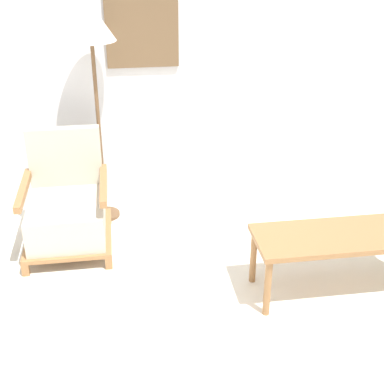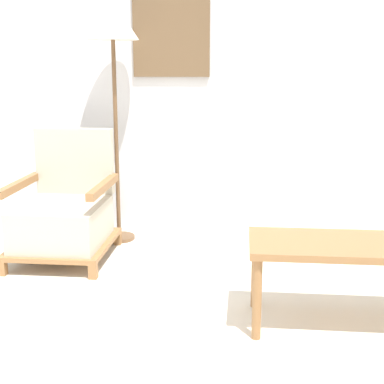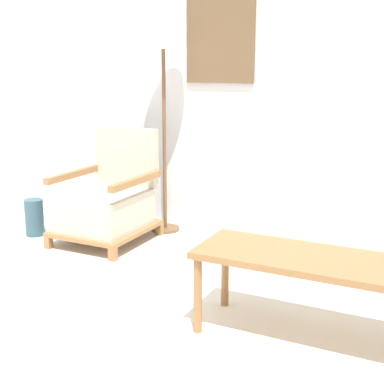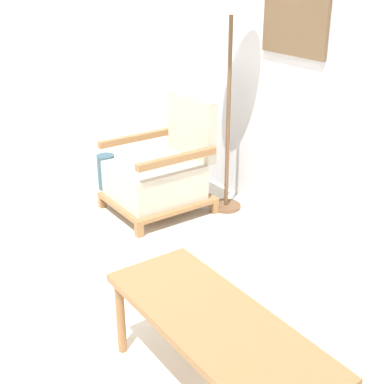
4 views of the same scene
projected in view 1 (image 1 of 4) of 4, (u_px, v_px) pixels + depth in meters
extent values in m
cube|color=silver|center=(135.00, 46.00, 4.17)|extent=(8.00, 0.06, 2.70)
cube|color=brown|center=(142.00, 20.00, 4.05)|extent=(0.56, 0.02, 0.72)
cube|color=olive|center=(26.00, 269.00, 3.72)|extent=(0.05, 0.05, 0.09)
cube|color=olive|center=(109.00, 262.00, 3.80)|extent=(0.05, 0.05, 0.09)
cube|color=olive|center=(36.00, 223.00, 4.30)|extent=(0.05, 0.05, 0.09)
cube|color=olive|center=(108.00, 218.00, 4.37)|extent=(0.05, 0.05, 0.09)
cube|color=olive|center=(69.00, 235.00, 4.02)|extent=(0.63, 0.70, 0.03)
cube|color=#BCB29E|center=(67.00, 219.00, 3.94)|extent=(0.55, 0.60, 0.26)
cube|color=#BCB29E|center=(65.00, 156.00, 4.07)|extent=(0.55, 0.08, 0.46)
cube|color=olive|center=(23.00, 190.00, 3.81)|extent=(0.05, 0.64, 0.05)
cube|color=olive|center=(103.00, 185.00, 3.88)|extent=(0.05, 0.64, 0.05)
cylinder|color=brown|center=(106.00, 214.00, 4.50)|extent=(0.23, 0.23, 0.03)
cylinder|color=brown|center=(99.00, 133.00, 4.18)|extent=(0.03, 0.03, 1.42)
cone|color=silver|center=(90.00, 21.00, 3.80)|extent=(0.36, 0.36, 0.27)
cube|color=olive|center=(341.00, 236.00, 3.41)|extent=(1.12, 0.43, 0.04)
cylinder|color=olive|center=(268.00, 288.00, 3.28)|extent=(0.04, 0.04, 0.40)
cylinder|color=olive|center=(253.00, 256.00, 3.59)|extent=(0.04, 0.04, 0.40)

